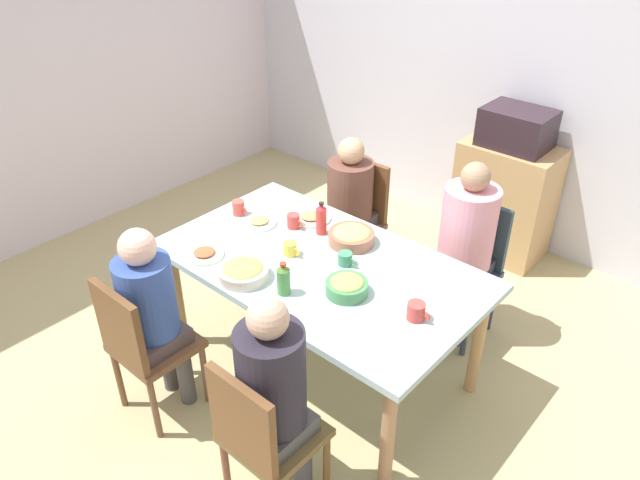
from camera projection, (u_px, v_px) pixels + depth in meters
ground_plane at (320, 363)px, 3.78m from camera, size 6.33×6.33×0.00m
wall_back at (517, 78)px, 4.50m from camera, size 5.52×0.12×2.60m
wall_left at (55, 73)px, 4.59m from camera, size 0.12×4.58×2.60m
dining_table at (320, 274)px, 3.41m from camera, size 1.82×1.06×0.77m
chair_0 at (468, 262)px, 3.83m from camera, size 0.40×0.40×0.90m
person_0 at (466, 237)px, 3.65m from camera, size 0.33×0.33×1.23m
chair_1 at (356, 215)px, 4.34m from camera, size 0.40×0.40×0.90m
person_1 at (349, 198)px, 4.19m from camera, size 0.32×0.32×1.12m
chair_2 at (142, 343)px, 3.18m from camera, size 0.40×0.40×0.90m
person_2 at (151, 307)px, 3.14m from camera, size 0.30×0.30×1.17m
chair_3 at (261, 435)px, 2.67m from camera, size 0.40×0.40×0.90m
person_3 at (274, 389)px, 2.61m from camera, size 0.30×0.30×1.22m
plate_0 at (311, 217)px, 3.77m from camera, size 0.25×0.25×0.04m
plate_1 at (204, 254)px, 3.42m from camera, size 0.22×0.22×0.04m
plate_2 at (259, 222)px, 3.72m from camera, size 0.21×0.21×0.04m
bowl_0 at (243, 271)px, 3.23m from camera, size 0.27×0.27×0.08m
bowl_1 at (347, 286)px, 3.11m from camera, size 0.22×0.22×0.09m
bowl_2 at (351, 236)px, 3.52m from camera, size 0.27×0.27×0.09m
cup_0 at (416, 311)px, 2.93m from camera, size 0.13×0.09×0.09m
cup_1 at (346, 259)px, 3.33m from camera, size 0.12×0.08×0.07m
cup_2 at (294, 221)px, 3.67m from camera, size 0.11×0.08×0.09m
cup_3 at (290, 249)px, 3.42m from camera, size 0.11×0.08×0.08m
cup_4 at (239, 208)px, 3.80m from camera, size 0.11×0.08×0.10m
bottle_0 at (321, 219)px, 3.58m from camera, size 0.06×0.06×0.21m
bottle_1 at (284, 279)px, 3.09m from camera, size 0.07×0.07×0.19m
side_cabinet at (504, 200)px, 4.65m from camera, size 0.70×0.44×0.90m
microwave at (517, 128)px, 4.34m from camera, size 0.48×0.36×0.28m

